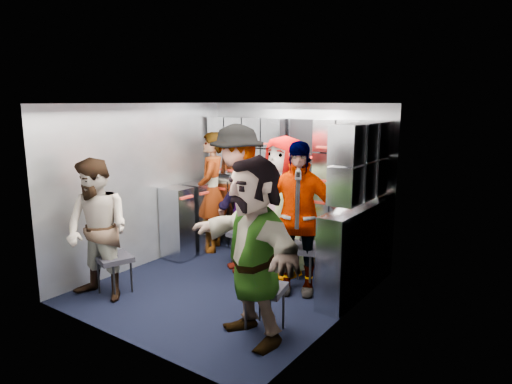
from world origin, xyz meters
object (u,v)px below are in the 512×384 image
Objects in this scene: jump_seat_center at (290,238)px; jump_seat_near_right at (265,291)px; attendant_arc_b at (238,199)px; attendant_arc_a at (98,230)px; jump_seat_mid_right at (304,250)px; attendant_arc_e at (253,250)px; attendant_arc_c at (283,206)px; jump_seat_mid_left at (246,235)px; attendant_standing at (212,192)px; attendant_arc_d at (297,218)px; jump_seat_near_left at (114,260)px.

jump_seat_near_right is at bearing -67.42° from jump_seat_center.
attendant_arc_a is at bearing -80.90° from attendant_arc_b.
attendant_arc_a is (-1.21, -1.97, 0.36)m from jump_seat_center.
jump_seat_mid_right is 1.37m from attendant_arc_e.
attendant_arc_c is at bearing 133.86° from attendant_arc_e.
attendant_arc_b is at bearing -177.91° from jump_seat_mid_right.
jump_seat_mid_left is 0.30× the size of attendant_arc_a.
jump_seat_center is at bearing 73.78° from attendant_arc_b.
attendant_arc_e is at bearing 18.23° from attendant_standing.
attendant_arc_c is 1.64m from attendant_arc_e.
jump_seat_mid_left is at bearing 132.15° from jump_seat_near_right.
attendant_arc_e is (0.21, -1.11, -0.02)m from attendant_arc_d.
jump_seat_near_right is 1.55m from attendant_arc_c.
attendant_arc_a is at bearing -113.20° from attendant_arc_c.
attendant_arc_e is (1.14, -1.26, -0.09)m from attendant_arc_b.
jump_seat_mid_left is 0.28× the size of attendant_standing.
attendant_arc_b reaches higher than jump_seat_mid_right.
attendant_arc_b reaches higher than jump_seat_center.
jump_seat_center is at bearing 112.58° from jump_seat_near_right.
jump_seat_mid_right reaches higher than jump_seat_near_left.
jump_seat_mid_left is 0.96m from attendant_standing.
jump_seat_mid_left is 0.68m from attendant_arc_c.
jump_seat_near_right is at bearing -79.50° from jump_seat_mid_right.
attendant_arc_a reaches higher than jump_seat_near_left.
jump_seat_near_left is 1.69m from jump_seat_mid_left.
attendant_arc_d is (0.93, -0.33, 0.44)m from jump_seat_mid_left.
attendant_arc_d reaches higher than jump_seat_near_left.
attendant_arc_e is at bearing -90.00° from jump_seat_near_right.
jump_seat_mid_left is at bearing 65.54° from jump_seat_near_left.
jump_seat_mid_right is 0.45m from attendant_arc_d.
jump_seat_near_right is 0.26× the size of attendant_arc_c.
jump_seat_near_right is at bearing -101.77° from attendant_arc_d.
jump_seat_mid_left is (0.70, 1.54, 0.03)m from jump_seat_near_left.
attendant_arc_a is (-1.84, -0.46, 0.39)m from jump_seat_near_right.
jump_seat_near_left is 0.25× the size of attendant_arc_b.
attendant_arc_a is 0.83× the size of attendant_arc_b.
attendant_arc_c reaches higher than jump_seat_near_right.
attendant_arc_d is at bearing 102.46° from jump_seat_near_right.
jump_seat_mid_right is 0.63m from attendant_arc_c.
jump_seat_mid_left is at bearing 41.29° from attendant_standing.
jump_seat_center is 0.29× the size of attendant_arc_e.
attendant_arc_c is at bearing 152.67° from jump_seat_mid_right.
attendant_standing is (-1.95, 1.52, 0.47)m from jump_seat_near_right.
attendant_arc_e is (1.84, 0.10, 0.45)m from jump_seat_near_left.
attendant_arc_b reaches higher than attendant_arc_e.
attendant_arc_b is 1.08× the size of attendant_arc_c.
jump_seat_mid_left reaches higher than jump_seat_near_left.
jump_seat_center is 0.27× the size of attendant_arc_b.
jump_seat_near_left is 0.27× the size of attendant_arc_e.
jump_seat_center is 1.39m from attendant_standing.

